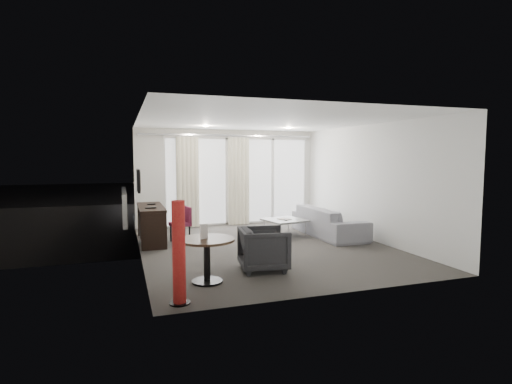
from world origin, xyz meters
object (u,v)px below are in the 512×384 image
object	(u,v)px
desk_chair	(180,225)
red_lamp	(179,253)
rattan_chair_a	(246,204)
rattan_chair_b	(264,199)
desk	(151,224)
round_table	(207,260)
coffee_table	(285,227)
sofa	(328,221)
tub_armchair	(264,249)

from	to	relation	value
desk_chair	red_lamp	distance (m)	3.76
red_lamp	rattan_chair_a	bearing A→B (deg)	66.51
red_lamp	rattan_chair_b	bearing A→B (deg)	62.64
desk_chair	red_lamp	xyz separation A→B (m)	(-0.53, -3.72, 0.28)
desk_chair	rattan_chair_a	xyz separation A→B (m)	(2.58, 3.43, -0.02)
desk	round_table	size ratio (longest dim) A/B	2.03
coffee_table	round_table	bearing A→B (deg)	-130.42
coffee_table	sofa	world-z (taller)	sofa
rattan_chair_a	round_table	bearing A→B (deg)	-122.15
tub_armchair	rattan_chair_a	distance (m)	6.25
round_table	coffee_table	world-z (taller)	round_table
desk_chair	tub_armchair	distance (m)	2.81
rattan_chair_b	sofa	bearing A→B (deg)	-71.18
desk	round_table	world-z (taller)	desk
desk	red_lamp	world-z (taller)	red_lamp
tub_armchair	coffee_table	world-z (taller)	tub_armchair
round_table	rattan_chair_a	distance (m)	6.90
rattan_chair_a	desk	bearing A→B (deg)	-144.64
desk	tub_armchair	size ratio (longest dim) A/B	2.17
desk	tub_armchair	world-z (taller)	desk
tub_armchair	rattan_chair_a	bearing A→B (deg)	-6.66
desk_chair	rattan_chair_b	world-z (taller)	rattan_chair_b
desk	coffee_table	world-z (taller)	desk
desk	desk_chair	bearing A→B (deg)	-18.73
desk_chair	round_table	distance (m)	2.97
red_lamp	coffee_table	size ratio (longest dim) A/B	1.53
round_table	rattan_chair_a	bearing A→B (deg)	67.93
desk	coffee_table	xyz separation A→B (m)	(3.06, -0.26, -0.20)
desk	tub_armchair	distance (m)	3.25
desk	rattan_chair_b	distance (m)	5.25
tub_armchair	sofa	size ratio (longest dim) A/B	0.34
round_table	rattan_chair_a	size ratio (longest dim) A/B	1.12
red_lamp	rattan_chair_b	distance (m)	8.35
red_lamp	rattan_chair_a	world-z (taller)	red_lamp
round_table	rattan_chair_b	world-z (taller)	rattan_chair_b
desk_chair	tub_armchair	bearing A→B (deg)	-79.51
sofa	rattan_chair_b	xyz separation A→B (m)	(-0.16, 4.06, 0.12)
tub_armchair	sofa	world-z (taller)	tub_armchair
sofa	rattan_chair_b	size ratio (longest dim) A/B	2.53
desk	tub_armchair	bearing A→B (deg)	-60.30
desk	red_lamp	distance (m)	3.93
red_lamp	rattan_chair_b	xyz separation A→B (m)	(3.84, 7.42, -0.21)
round_table	desk	bearing A→B (deg)	100.46
red_lamp	tub_armchair	bearing A→B (deg)	35.45
red_lamp	sofa	size ratio (longest dim) A/B	0.58
rattan_chair_b	desk	bearing A→B (deg)	-121.59
desk	rattan_chair_a	size ratio (longest dim) A/B	2.28
sofa	rattan_chair_b	bearing A→B (deg)	2.24
desk	coffee_table	size ratio (longest dim) A/B	1.95
round_table	rattan_chair_b	distance (m)	7.45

